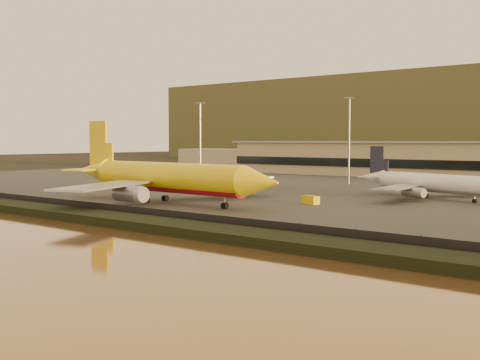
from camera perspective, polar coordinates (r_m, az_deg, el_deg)
name	(u,v)px	position (r m, az deg, el deg)	size (l,w,h in m)	color
ground	(181,213)	(108.96, -5.59, -3.11)	(900.00, 900.00, 0.00)	black
embankment	(106,218)	(97.59, -12.62, -3.57)	(320.00, 7.00, 1.40)	black
tarmac	(402,183)	(188.49, 15.12, -0.29)	(320.00, 220.00, 0.20)	#2D2D2D
perimeter_fence	(125,212)	(100.03, -10.83, -3.02)	(300.00, 0.05, 2.20)	black
terminal_building	(400,159)	(221.97, 14.91, 1.89)	(202.00, 25.00, 12.60)	tan
apron_light_masts	(426,130)	(163.81, 17.18, 4.54)	(152.20, 12.20, 25.40)	slate
dhl_cargo_jet	(166,178)	(123.62, -7.05, 0.19)	(57.76, 56.67, 17.28)	yellow
white_narrowbody_jet	(430,183)	(138.99, 17.57, -0.29)	(39.12, 37.28, 11.45)	silver
gse_vehicle_yellow	(311,200)	(122.17, 6.73, -1.88)	(3.71, 1.67, 1.67)	yellow
gse_vehicle_white	(242,190)	(145.63, 0.14, -0.97)	(3.48, 1.57, 1.57)	silver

